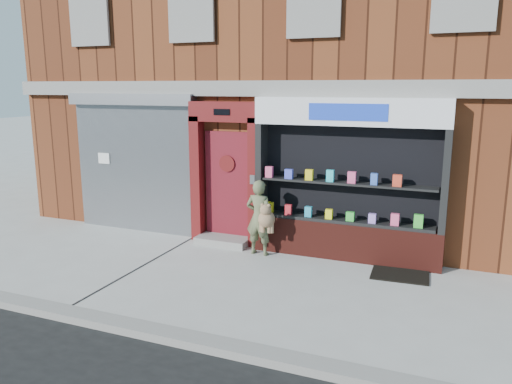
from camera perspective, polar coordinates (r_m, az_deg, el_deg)
The scene contains 8 objects.
ground at distance 8.63m, azimuth -4.20°, elevation -9.76°, with size 80.00×80.00×0.00m, color #9E9E99.
curb at distance 6.92m, azimuth -12.38°, elevation -15.24°, with size 60.00×0.30×0.12m, color gray.
building at distance 13.67m, azimuth 7.12°, elevation 15.29°, with size 12.00×8.16×8.00m.
shutter_bay at distance 11.33m, azimuth -13.71°, elevation 4.17°, with size 3.10×0.30×3.04m.
red_door_bay at distance 10.16m, azimuth -3.48°, elevation 2.14°, with size 1.52×0.58×2.90m.
pharmacy_bay at distance 9.35m, azimuth 10.35°, elevation 0.57°, with size 3.50×0.41×3.00m.
woman at distance 9.52m, azimuth 0.48°, elevation -2.93°, with size 0.65×0.52×1.46m.
doormat at distance 9.04m, azimuth 16.12°, elevation -9.11°, with size 0.96×0.67×0.02m, color black.
Camera 1 is at (3.58, -7.17, 3.19)m, focal length 35.00 mm.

